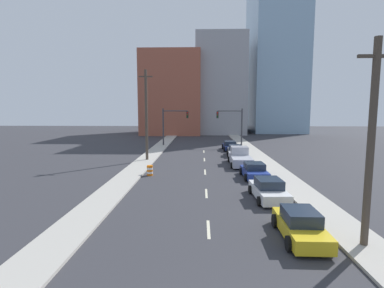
{
  "coord_description": "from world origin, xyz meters",
  "views": [
    {
      "loc": [
        -0.39,
        -5.91,
        6.22
      ],
      "look_at": [
        -1.44,
        27.82,
        2.2
      ],
      "focal_mm": 28.0,
      "sensor_mm": 36.0,
      "label": 1
    }
  ],
  "objects_px": {
    "traffic_signal_left": "(170,122)",
    "utility_pole_left_mid": "(146,115)",
    "traffic_signal_right": "(234,122)",
    "pickup_truck_silver": "(240,158)",
    "sedan_white": "(269,190)",
    "sedan_gray": "(235,151)",
    "utility_pole_right_near": "(371,143)",
    "traffic_barrel": "(150,170)",
    "sedan_blue": "(254,171)",
    "sedan_navy": "(230,146)",
    "sedan_yellow": "(300,225)"
  },
  "relations": [
    {
      "from": "traffic_barrel",
      "to": "sedan_white",
      "type": "xyz_separation_m",
      "value": [
        9.43,
        -7.06,
        0.18
      ]
    },
    {
      "from": "sedan_white",
      "to": "sedan_gray",
      "type": "distance_m",
      "value": 19.22
    },
    {
      "from": "traffic_signal_left",
      "to": "sedan_white",
      "type": "xyz_separation_m",
      "value": [
        9.73,
        -29.1,
        -3.37
      ]
    },
    {
      "from": "sedan_yellow",
      "to": "sedan_blue",
      "type": "relative_size",
      "value": 0.99
    },
    {
      "from": "traffic_signal_right",
      "to": "sedan_yellow",
      "type": "distance_m",
      "value": 35.54
    },
    {
      "from": "traffic_signal_left",
      "to": "utility_pole_left_mid",
      "type": "relative_size",
      "value": 0.58
    },
    {
      "from": "sedan_gray",
      "to": "traffic_signal_right",
      "type": "bearing_deg",
      "value": 87.33
    },
    {
      "from": "sedan_blue",
      "to": "pickup_truck_silver",
      "type": "distance_m",
      "value": 6.36
    },
    {
      "from": "pickup_truck_silver",
      "to": "sedan_gray",
      "type": "bearing_deg",
      "value": 89.26
    },
    {
      "from": "traffic_signal_right",
      "to": "sedan_yellow",
      "type": "bearing_deg",
      "value": -91.11
    },
    {
      "from": "utility_pole_right_near",
      "to": "traffic_barrel",
      "type": "xyz_separation_m",
      "value": [
        -12.11,
        14.19,
        -4.24
      ]
    },
    {
      "from": "traffic_signal_right",
      "to": "utility_pole_right_near",
      "type": "height_order",
      "value": "utility_pole_right_near"
    },
    {
      "from": "utility_pole_right_near",
      "to": "utility_pole_left_mid",
      "type": "bearing_deg",
      "value": 122.03
    },
    {
      "from": "utility_pole_left_mid",
      "to": "sedan_gray",
      "type": "distance_m",
      "value": 12.7
    },
    {
      "from": "utility_pole_right_near",
      "to": "sedan_white",
      "type": "distance_m",
      "value": 8.64
    },
    {
      "from": "sedan_yellow",
      "to": "utility_pole_right_near",
      "type": "bearing_deg",
      "value": -17.8
    },
    {
      "from": "traffic_signal_right",
      "to": "sedan_white",
      "type": "xyz_separation_m",
      "value": [
        -0.8,
        -29.1,
        -3.37
      ]
    },
    {
      "from": "traffic_signal_right",
      "to": "utility_pole_left_mid",
      "type": "distance_m",
      "value": 18.57
    },
    {
      "from": "sedan_yellow",
      "to": "sedan_white",
      "type": "xyz_separation_m",
      "value": [
        -0.11,
        6.27,
        -0.0
      ]
    },
    {
      "from": "traffic_signal_left",
      "to": "utility_pole_left_mid",
      "type": "xyz_separation_m",
      "value": [
        -1.38,
        -14.18,
        1.45
      ]
    },
    {
      "from": "traffic_barrel",
      "to": "sedan_navy",
      "type": "relative_size",
      "value": 0.2
    },
    {
      "from": "utility_pole_left_mid",
      "to": "sedan_gray",
      "type": "xyz_separation_m",
      "value": [
        10.94,
        4.3,
        -4.81
      ]
    },
    {
      "from": "traffic_signal_right",
      "to": "traffic_signal_left",
      "type": "bearing_deg",
      "value": 180.0
    },
    {
      "from": "traffic_signal_right",
      "to": "sedan_blue",
      "type": "xyz_separation_m",
      "value": [
        -0.65,
        -22.67,
        -3.39
      ]
    },
    {
      "from": "traffic_signal_left",
      "to": "traffic_barrel",
      "type": "bearing_deg",
      "value": -89.21
    },
    {
      "from": "sedan_navy",
      "to": "utility_pole_right_near",
      "type": "bearing_deg",
      "value": -85.48
    },
    {
      "from": "sedan_gray",
      "to": "sedan_navy",
      "type": "bearing_deg",
      "value": 94.88
    },
    {
      "from": "traffic_signal_right",
      "to": "sedan_gray",
      "type": "relative_size",
      "value": 1.39
    },
    {
      "from": "sedan_blue",
      "to": "sedan_navy",
      "type": "bearing_deg",
      "value": 90.14
    },
    {
      "from": "traffic_barrel",
      "to": "traffic_signal_right",
      "type": "bearing_deg",
      "value": 65.12
    },
    {
      "from": "sedan_gray",
      "to": "sedan_navy",
      "type": "xyz_separation_m",
      "value": [
        -0.18,
        5.32,
        -0.03
      ]
    },
    {
      "from": "sedan_gray",
      "to": "traffic_signal_left",
      "type": "bearing_deg",
      "value": 136.96
    },
    {
      "from": "traffic_signal_right",
      "to": "sedan_yellow",
      "type": "xyz_separation_m",
      "value": [
        -0.69,
        -35.37,
        -3.37
      ]
    },
    {
      "from": "traffic_barrel",
      "to": "sedan_blue",
      "type": "xyz_separation_m",
      "value": [
        9.58,
        -0.62,
        0.15
      ]
    },
    {
      "from": "sedan_blue",
      "to": "sedan_navy",
      "type": "relative_size",
      "value": 0.92
    },
    {
      "from": "pickup_truck_silver",
      "to": "traffic_barrel",
      "type": "bearing_deg",
      "value": -147.15
    },
    {
      "from": "sedan_white",
      "to": "sedan_navy",
      "type": "xyz_separation_m",
      "value": [
        -0.35,
        24.54,
        -0.03
      ]
    },
    {
      "from": "utility_pole_right_near",
      "to": "sedan_yellow",
      "type": "distance_m",
      "value": 4.89
    },
    {
      "from": "sedan_navy",
      "to": "traffic_signal_right",
      "type": "bearing_deg",
      "value": 74.92
    },
    {
      "from": "utility_pole_right_near",
      "to": "utility_pole_left_mid",
      "type": "relative_size",
      "value": 0.86
    },
    {
      "from": "sedan_yellow",
      "to": "sedan_navy",
      "type": "distance_m",
      "value": 30.81
    },
    {
      "from": "sedan_yellow",
      "to": "sedan_navy",
      "type": "relative_size",
      "value": 0.91
    },
    {
      "from": "utility_pole_left_mid",
      "to": "utility_pole_right_near",
      "type": "bearing_deg",
      "value": -57.97
    },
    {
      "from": "traffic_barrel",
      "to": "pickup_truck_silver",
      "type": "height_order",
      "value": "pickup_truck_silver"
    },
    {
      "from": "pickup_truck_silver",
      "to": "utility_pole_right_near",
      "type": "bearing_deg",
      "value": -80.68
    },
    {
      "from": "traffic_signal_right",
      "to": "utility_pole_left_mid",
      "type": "xyz_separation_m",
      "value": [
        -11.91,
        -14.18,
        1.45
      ]
    },
    {
      "from": "traffic_signal_right",
      "to": "pickup_truck_silver",
      "type": "relative_size",
      "value": 1.02
    },
    {
      "from": "sedan_navy",
      "to": "traffic_signal_left",
      "type": "bearing_deg",
      "value": 153.09
    },
    {
      "from": "traffic_signal_right",
      "to": "traffic_barrel",
      "type": "height_order",
      "value": "traffic_signal_right"
    },
    {
      "from": "sedan_blue",
      "to": "sedan_gray",
      "type": "xyz_separation_m",
      "value": [
        -0.32,
        12.78,
        0.03
      ]
    }
  ]
}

